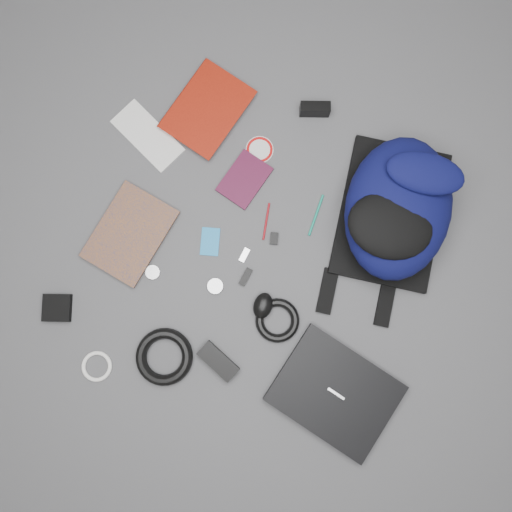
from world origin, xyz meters
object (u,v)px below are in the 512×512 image
at_px(comic_book, 103,218).
at_px(compact_camera, 315,109).
at_px(mouse, 263,306).
at_px(power_brick, 218,361).
at_px(backpack, 398,208).
at_px(laptop, 335,393).
at_px(textbook_red, 181,92).
at_px(dvd_case, 244,179).
at_px(pouch, 57,308).

xyz_separation_m(comic_book, compact_camera, (0.49, 0.59, 0.02)).
distance_m(mouse, power_brick, 0.22).
xyz_separation_m(backpack, laptop, (0.05, -0.58, -0.08)).
distance_m(textbook_red, power_brick, 0.87).
relative_size(textbook_red, power_brick, 2.12).
bearing_deg(power_brick, dvd_case, 124.30).
bearing_deg(comic_book, backpack, 31.04).
height_order(mouse, pouch, mouse).
distance_m(backpack, dvd_case, 0.48).
xyz_separation_m(dvd_case, mouse, (0.21, -0.35, 0.02)).
bearing_deg(pouch, compact_camera, 60.99).
relative_size(dvd_case, power_brick, 1.25).
bearing_deg(textbook_red, compact_camera, 26.12).
distance_m(dvd_case, pouch, 0.71).
relative_size(backpack, power_brick, 3.76).
bearing_deg(backpack, dvd_case, 178.85).
distance_m(backpack, comic_book, 0.92).
bearing_deg(laptop, backpack, 104.87).
distance_m(laptop, textbook_red, 1.07).
height_order(mouse, power_brick, mouse).
relative_size(laptop, dvd_case, 2.15).
distance_m(dvd_case, compact_camera, 0.32).
distance_m(comic_book, pouch, 0.31).
xyz_separation_m(backpack, comic_book, (-0.83, -0.37, -0.09)).
bearing_deg(mouse, power_brick, -112.21).
distance_m(laptop, compact_camera, 0.89).
xyz_separation_m(compact_camera, power_brick, (0.03, -0.85, -0.01)).
bearing_deg(textbook_red, backpack, 3.37).
bearing_deg(power_brick, compact_camera, 111.21).
relative_size(compact_camera, pouch, 1.11).
relative_size(backpack, compact_camera, 5.14).
bearing_deg(compact_camera, textbook_red, 172.55).
bearing_deg(dvd_case, pouch, -110.38).
xyz_separation_m(laptop, power_brick, (-0.37, -0.05, -0.00)).
height_order(laptop, pouch, laptop).
height_order(power_brick, pouch, power_brick).
height_order(laptop, compact_camera, compact_camera).
bearing_deg(textbook_red, laptop, -28.85).
bearing_deg(backpack, pouch, -151.60).
bearing_deg(laptop, mouse, 163.02).
bearing_deg(backpack, textbook_red, 161.69).
distance_m(compact_camera, pouch, 1.03).
bearing_deg(backpack, comic_book, -166.66).
height_order(laptop, power_brick, laptop).
bearing_deg(pouch, laptop, 6.24).
bearing_deg(laptop, compact_camera, 126.57).
distance_m(laptop, dvd_case, 0.72).
relative_size(comic_book, dvd_case, 1.72).
bearing_deg(power_brick, laptop, 27.36).
bearing_deg(mouse, compact_camera, 91.86).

